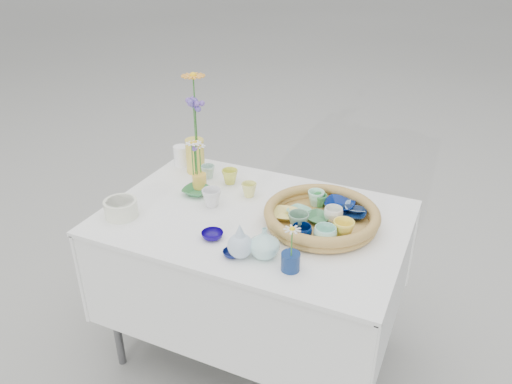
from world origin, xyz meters
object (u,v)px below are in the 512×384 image
at_px(display_table, 254,348).
at_px(tall_vase_yellow, 195,156).
at_px(wicker_tray, 322,217).
at_px(bud_vase_seafoam, 264,242).

xyz_separation_m(display_table, tall_vase_yellow, (-0.44, 0.27, 0.85)).
bearing_deg(display_table, wicker_tray, 10.12).
distance_m(display_table, wicker_tray, 0.85).
bearing_deg(wicker_tray, tall_vase_yellow, 162.83).
bearing_deg(wicker_tray, display_table, -169.88).
bearing_deg(display_table, tall_vase_yellow, 148.37).
relative_size(display_table, wicker_tray, 2.66).
bearing_deg(tall_vase_yellow, display_table, -31.63).
xyz_separation_m(bud_vase_seafoam, tall_vase_yellow, (-0.60, 0.52, 0.03)).
bearing_deg(tall_vase_yellow, wicker_tray, -17.17).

